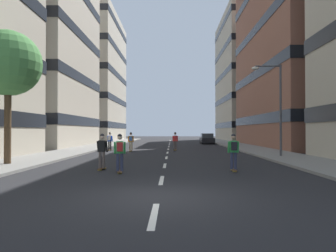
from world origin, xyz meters
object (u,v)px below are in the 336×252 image
(street_tree_near, at_px, (8,64))
(streetlamp_right, at_px, (275,100))
(skater_1, at_px, (234,150))
(skater_4, at_px, (102,150))
(skater_3, at_px, (131,140))
(skater_5, at_px, (110,140))
(skater_0, at_px, (120,151))
(skater_2, at_px, (175,140))
(parked_car_near, at_px, (207,139))

(street_tree_near, height_order, streetlamp_right, street_tree_near)
(street_tree_near, height_order, skater_1, street_tree_near)
(streetlamp_right, distance_m, skater_4, 13.27)
(streetlamp_right, height_order, skater_4, streetlamp_right)
(streetlamp_right, height_order, skater_3, streetlamp_right)
(skater_4, height_order, skater_5, same)
(skater_0, distance_m, skater_2, 16.33)
(skater_4, bearing_deg, skater_0, -46.73)
(skater_1, bearing_deg, streetlamp_right, 59.14)
(skater_1, bearing_deg, parked_car_near, 86.01)
(street_tree_near, relative_size, skater_4, 4.07)
(skater_0, bearing_deg, street_tree_near, 157.93)
(skater_3, distance_m, skater_4, 13.35)
(parked_car_near, bearing_deg, skater_0, -103.46)
(parked_car_near, height_order, skater_5, skater_5)
(street_tree_near, relative_size, skater_3, 4.07)
(skater_2, bearing_deg, skater_0, -99.39)
(streetlamp_right, bearing_deg, skater_4, -146.98)
(street_tree_near, xyz_separation_m, skater_2, (9.22, 13.46, -4.58))
(parked_car_near, bearing_deg, streetlamp_right, -84.10)
(skater_5, bearing_deg, skater_2, 2.91)
(street_tree_near, xyz_separation_m, skater_1, (11.85, -1.97, -4.55))
(skater_1, xyz_separation_m, skater_3, (-6.73, 13.78, 0.00))
(skater_3, bearing_deg, skater_2, 21.85)
(skater_3, relative_size, skater_4, 1.00)
(skater_1, distance_m, skater_4, 6.37)
(skater_5, bearing_deg, skater_4, -79.98)
(street_tree_near, bearing_deg, streetlamp_right, 18.62)
(skater_1, bearing_deg, skater_5, 120.63)
(skater_4, distance_m, skater_5, 14.89)
(parked_car_near, height_order, skater_1, skater_1)
(skater_1, xyz_separation_m, skater_2, (-2.63, 15.42, -0.03))
(skater_1, height_order, skater_5, same)
(parked_car_near, bearing_deg, skater_1, -93.99)
(street_tree_near, relative_size, skater_2, 4.07)
(skater_2, bearing_deg, skater_5, -177.09)
(skater_0, xyz_separation_m, skater_2, (2.66, 16.12, -0.03))
(streetlamp_right, bearing_deg, skater_2, 131.66)
(streetlamp_right, xyz_separation_m, skater_1, (-4.46, -7.46, -3.12))
(parked_car_near, bearing_deg, skater_4, -105.86)
(skater_3, bearing_deg, skater_4, -88.37)
(streetlamp_right, relative_size, skater_1, 3.65)
(streetlamp_right, distance_m, skater_0, 13.09)
(parked_car_near, distance_m, skater_5, 18.72)
(parked_car_near, relative_size, skater_5, 2.47)
(streetlamp_right, xyz_separation_m, skater_5, (-13.40, 7.64, -3.12))
(skater_0, xyz_separation_m, skater_1, (5.29, 0.69, 0.00))
(skater_2, distance_m, skater_4, 15.44)
(skater_0, bearing_deg, skater_1, 7.44)
(skater_1, distance_m, skater_5, 17.55)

